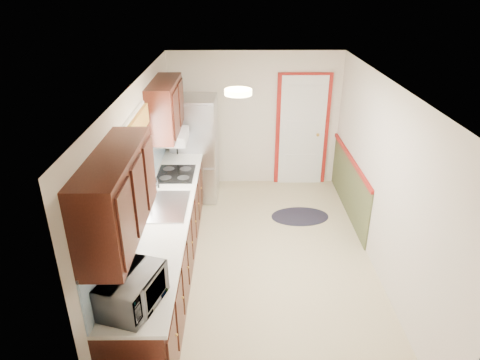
{
  "coord_description": "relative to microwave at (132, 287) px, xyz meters",
  "views": [
    {
      "loc": [
        -0.32,
        -4.81,
        3.48
      ],
      "look_at": [
        -0.28,
        0.12,
        1.15
      ],
      "focal_mm": 32.0,
      "sensor_mm": 36.0,
      "label": 1
    }
  ],
  "objects": [
    {
      "name": "kitchen_run",
      "position": [
        -0.04,
        1.66,
        -0.33
      ],
      "size": [
        0.63,
        4.0,
        2.2
      ],
      "color": "#33120B",
      "rests_on": "ground"
    },
    {
      "name": "microwave",
      "position": [
        0.0,
        0.0,
        0.0
      ],
      "size": [
        0.48,
        0.65,
        0.39
      ],
      "primitive_type": "imported",
      "rotation": [
        0.0,
        0.0,
        1.27
      ],
      "color": "white",
      "rests_on": "kitchen_run"
    },
    {
      "name": "back_wall_trim",
      "position": [
        2.19,
        4.16,
        -0.25
      ],
      "size": [
        1.12,
        2.3,
        2.08
      ],
      "color": "maroon",
      "rests_on": "ground"
    },
    {
      "name": "rug",
      "position": [
        1.9,
        3.11,
        -1.13
      ],
      "size": [
        0.96,
        0.65,
        0.01
      ],
      "primitive_type": "ellipsoid",
      "rotation": [
        0.0,
        0.0,
        0.06
      ],
      "color": "black",
      "rests_on": "ground"
    },
    {
      "name": "ceiling_fixture",
      "position": [
        0.9,
        1.75,
        1.22
      ],
      "size": [
        0.3,
        0.3,
        0.06
      ],
      "primitive_type": "cylinder",
      "color": "#FFD88C",
      "rests_on": "room_shell"
    },
    {
      "name": "cooktop",
      "position": [
        0.01,
        2.7,
        -0.19
      ],
      "size": [
        0.52,
        0.62,
        0.02
      ],
      "primitive_type": "cube",
      "color": "black",
      "rests_on": "kitchen_run"
    },
    {
      "name": "room_shell",
      "position": [
        1.2,
        1.95,
        0.06
      ],
      "size": [
        3.2,
        5.2,
        2.52
      ],
      "color": "#BFB287",
      "rests_on": "ground"
    },
    {
      "name": "refrigerator",
      "position": [
        0.18,
        3.87,
        -0.26
      ],
      "size": [
        0.76,
        0.75,
        1.76
      ],
      "rotation": [
        0.0,
        0.0,
        -0.04
      ],
      "color": "#B7B7BC",
      "rests_on": "ground"
    }
  ]
}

